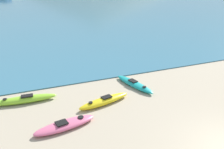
{
  "coord_description": "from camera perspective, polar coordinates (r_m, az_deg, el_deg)",
  "views": [
    {
      "loc": [
        -7.55,
        -5.36,
        6.58
      ],
      "look_at": [
        -2.19,
        8.02,
        0.5
      ],
      "focal_mm": 42.0,
      "sensor_mm": 36.0,
      "label": 1
    }
  ],
  "objects": [
    {
      "name": "kayak_on_sand_0",
      "position": [
        15.33,
        4.91,
        -2.07
      ],
      "size": [
        1.36,
        3.08,
        0.32
      ],
      "color": "teal",
      "rests_on": "ground_plane"
    },
    {
      "name": "bay_water",
      "position": [
        49.94,
        -13.38,
        14.73
      ],
      "size": [
        160.0,
        70.0,
        0.06
      ],
      "primitive_type": "cube",
      "color": "teal",
      "rests_on": "ground_plane"
    },
    {
      "name": "kayak_on_sand_1",
      "position": [
        13.4,
        -1.71,
        -5.75
      ],
      "size": [
        2.98,
        1.28,
        0.37
      ],
      "color": "yellow",
      "rests_on": "ground_plane"
    },
    {
      "name": "kayak_on_sand_3",
      "position": [
        14.24,
        -18.58,
        -5.19
      ],
      "size": [
        3.33,
        0.79,
        0.39
      ],
      "color": "#8CCC2D",
      "rests_on": "ground_plane"
    },
    {
      "name": "kayak_on_sand_4",
      "position": [
        11.75,
        -10.22,
        -10.76
      ],
      "size": [
        2.88,
        1.25,
        0.33
      ],
      "color": "#E5668C",
      "rests_on": "ground_plane"
    }
  ]
}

